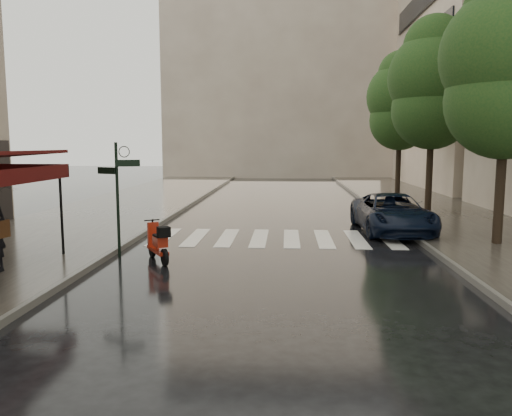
# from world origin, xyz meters

# --- Properties ---
(ground) EXTENTS (120.00, 120.00, 0.00)m
(ground) POSITION_xyz_m (0.00, 0.00, 0.00)
(ground) COLOR black
(ground) RESTS_ON ground
(sidewalk_near) EXTENTS (6.00, 60.00, 0.12)m
(sidewalk_near) POSITION_xyz_m (-4.50, 12.00, 0.06)
(sidewalk_near) COLOR #38332D
(sidewalk_near) RESTS_ON ground
(sidewalk_far) EXTENTS (5.50, 60.00, 0.12)m
(sidewalk_far) POSITION_xyz_m (10.25, 12.00, 0.06)
(sidewalk_far) COLOR #38332D
(sidewalk_far) RESTS_ON ground
(curb_near) EXTENTS (0.12, 60.00, 0.16)m
(curb_near) POSITION_xyz_m (-1.45, 12.00, 0.07)
(curb_near) COLOR #595651
(curb_near) RESTS_ON ground
(curb_far) EXTENTS (0.12, 60.00, 0.16)m
(curb_far) POSITION_xyz_m (7.45, 12.00, 0.07)
(curb_far) COLOR #595651
(curb_far) RESTS_ON ground
(crosswalk) EXTENTS (7.85, 3.20, 0.01)m
(crosswalk) POSITION_xyz_m (2.98, 6.00, 0.01)
(crosswalk) COLOR silver
(crosswalk) RESTS_ON ground
(signpost) EXTENTS (1.17, 0.29, 3.10)m
(signpost) POSITION_xyz_m (-1.19, 3.00, 1.83)
(signpost) COLOR black
(signpost) RESTS_ON ground
(haussmann_far) EXTENTS (8.00, 16.00, 18.50)m
(haussmann_far) POSITION_xyz_m (16.50, 26.00, 9.25)
(haussmann_far) COLOR tan
(haussmann_far) RESTS_ON ground
(backdrop_building) EXTENTS (22.00, 6.00, 20.00)m
(backdrop_building) POSITION_xyz_m (3.00, 38.00, 10.00)
(backdrop_building) COLOR tan
(backdrop_building) RESTS_ON ground
(tree_near) EXTENTS (3.80, 3.80, 7.99)m
(tree_near) POSITION_xyz_m (9.60, 5.00, 5.32)
(tree_near) COLOR black
(tree_near) RESTS_ON sidewalk_far
(tree_mid) EXTENTS (3.80, 3.80, 8.34)m
(tree_mid) POSITION_xyz_m (9.50, 12.00, 5.59)
(tree_mid) COLOR black
(tree_mid) RESTS_ON sidewalk_far
(tree_far) EXTENTS (3.80, 3.80, 8.16)m
(tree_far) POSITION_xyz_m (9.70, 19.00, 5.46)
(tree_far) COLOR black
(tree_far) RESTS_ON sidewalk_far
(scooter) EXTENTS (0.93, 1.40, 1.04)m
(scooter) POSITION_xyz_m (0.00, 2.54, 0.48)
(scooter) COLOR black
(scooter) RESTS_ON ground
(parked_car) EXTENTS (2.42, 4.92, 1.34)m
(parked_car) POSITION_xyz_m (7.00, 7.39, 0.67)
(parked_car) COLOR black
(parked_car) RESTS_ON ground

